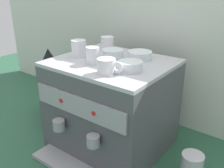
% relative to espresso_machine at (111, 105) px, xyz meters
% --- Properties ---
extents(ground_plane, '(4.00, 4.00, 0.00)m').
position_rel_espresso_machine_xyz_m(ground_plane, '(0.00, 0.00, -0.23)').
color(ground_plane, '#28563D').
extents(tiled_backsplash_wall, '(2.80, 0.03, 0.97)m').
position_rel_espresso_machine_xyz_m(tiled_backsplash_wall, '(0.00, 0.40, 0.26)').
color(tiled_backsplash_wall, silver).
rests_on(tiled_backsplash_wall, ground_plane).
extents(espresso_machine, '(0.55, 0.59, 0.46)m').
position_rel_espresso_machine_xyz_m(espresso_machine, '(0.00, 0.00, 0.00)').
color(espresso_machine, '#4C4C51').
rests_on(espresso_machine, ground_plane).
extents(ceramic_cup_0, '(0.08, 0.09, 0.08)m').
position_rel_espresso_machine_xyz_m(ceramic_cup_0, '(-0.05, -0.07, 0.27)').
color(ceramic_cup_0, white).
rests_on(ceramic_cup_0, espresso_machine).
extents(ceramic_cup_1, '(0.07, 0.12, 0.08)m').
position_rel_espresso_machine_xyz_m(ceramic_cup_1, '(-0.18, -0.02, 0.27)').
color(ceramic_cup_1, white).
rests_on(ceramic_cup_1, espresso_machine).
extents(ceramic_cup_2, '(0.07, 0.11, 0.07)m').
position_rel_espresso_machine_xyz_m(ceramic_cup_2, '(-0.16, 0.18, 0.27)').
color(ceramic_cup_2, white).
rests_on(ceramic_cup_2, espresso_machine).
extents(ceramic_cup_3, '(0.11, 0.08, 0.06)m').
position_rel_espresso_machine_xyz_m(ceramic_cup_3, '(0.09, -0.14, 0.26)').
color(ceramic_cup_3, white).
rests_on(ceramic_cup_3, espresso_machine).
extents(ceramic_bowl_0, '(0.11, 0.11, 0.04)m').
position_rel_espresso_machine_xyz_m(ceramic_bowl_0, '(-0.04, 0.06, 0.25)').
color(ceramic_bowl_0, silver).
rests_on(ceramic_bowl_0, espresso_machine).
extents(ceramic_bowl_1, '(0.12, 0.12, 0.04)m').
position_rel_espresso_machine_xyz_m(ceramic_bowl_1, '(0.09, 0.11, 0.25)').
color(ceramic_bowl_1, silver).
rests_on(ceramic_bowl_1, espresso_machine).
extents(ceramic_bowl_2, '(0.11, 0.11, 0.04)m').
position_rel_espresso_machine_xyz_m(ceramic_bowl_2, '(0.14, -0.05, 0.25)').
color(ceramic_bowl_2, silver).
rests_on(ceramic_bowl_2, espresso_machine).
extents(coffee_grinder, '(0.16, 0.16, 0.44)m').
position_rel_espresso_machine_xyz_m(coffee_grinder, '(-0.49, 0.02, -0.02)').
color(coffee_grinder, black).
rests_on(coffee_grinder, ground_plane).
extents(milk_pitcher, '(0.10, 0.10, 0.13)m').
position_rel_espresso_machine_xyz_m(milk_pitcher, '(0.44, -0.01, -0.17)').
color(milk_pitcher, '#B7B7BC').
rests_on(milk_pitcher, ground_plane).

